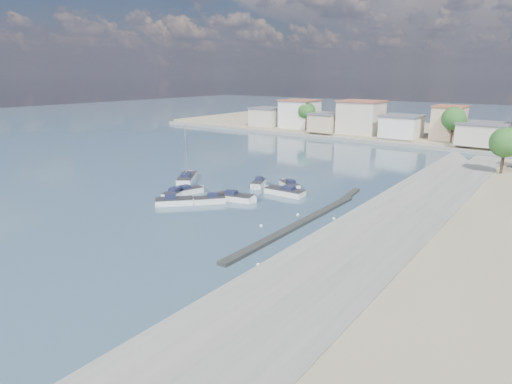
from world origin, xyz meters
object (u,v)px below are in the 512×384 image
motorboat_g (258,184)px  sailboat (187,177)px  motorboat_b (176,202)px  motorboat_c (283,192)px  motorboat_a (177,193)px  motorboat_d (208,200)px  motorboat_f (289,185)px  motorboat_e (189,191)px  motorboat_h (236,198)px

motorboat_g → sailboat: sailboat is taller
motorboat_b → motorboat_c: same height
motorboat_c → motorboat_g: same height
motorboat_a → motorboat_g: same height
motorboat_b → motorboat_c: (8.37, 12.32, 0.00)m
motorboat_a → motorboat_d: 5.84m
motorboat_f → sailboat: size_ratio=0.48×
motorboat_e → motorboat_c: bearing=34.9°
motorboat_a → sailboat: bearing=127.1°
motorboat_a → motorboat_d: size_ratio=1.28×
motorboat_a → motorboat_b: bearing=-45.1°
motorboat_d → motorboat_h: bearing=54.3°
motorboat_b → motorboat_e: bearing=117.3°
motorboat_a → motorboat_h: size_ratio=0.92×
motorboat_h → sailboat: 14.22m
motorboat_g → motorboat_h: same height
motorboat_c → motorboat_g: 5.48m
motorboat_b → motorboat_h: size_ratio=0.82×
motorboat_e → motorboat_h: same height
motorboat_d → motorboat_f: size_ratio=0.96×
motorboat_g → sailboat: (-11.51, -3.46, 0.03)m
motorboat_a → motorboat_e: (0.52, 1.77, -0.00)m
sailboat → motorboat_b: bearing=-50.4°
motorboat_f → sailboat: 16.52m
motorboat_b → sailboat: bearing=129.6°
motorboat_f → sailboat: sailboat is taller
motorboat_a → motorboat_f: bearing=52.4°
motorboat_f → motorboat_g: same height
motorboat_c → sailboat: 16.95m
motorboat_a → motorboat_f: 16.40m
motorboat_e → motorboat_f: 14.70m
motorboat_b → motorboat_d: size_ratio=1.13×
motorboat_a → motorboat_c: bearing=39.4°
motorboat_a → motorboat_h: same height
motorboat_c → motorboat_h: bearing=-117.2°
motorboat_d → motorboat_h: size_ratio=0.72×
motorboat_d → motorboat_b: bearing=-135.2°
motorboat_c → motorboat_d: size_ratio=1.54×
motorboat_a → sailboat: 9.06m
motorboat_c → motorboat_d: same height
motorboat_e → motorboat_g: 10.50m
sailboat → motorboat_c: bearing=7.1°
motorboat_b → motorboat_f: (7.04, 15.98, 0.00)m
motorboat_b → sailboat: 13.26m
sailboat → motorboat_h: bearing=-17.3°
motorboat_e → motorboat_f: (9.50, 11.22, -0.00)m
motorboat_g → sailboat: bearing=-163.3°
motorboat_f → motorboat_g: (-3.97, -2.29, 0.00)m
motorboat_b → motorboat_h: bearing=49.5°
motorboat_e → motorboat_f: bearing=49.7°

